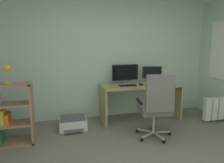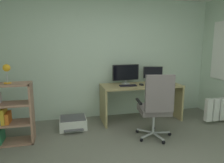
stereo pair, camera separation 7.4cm
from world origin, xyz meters
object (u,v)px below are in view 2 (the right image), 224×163
object	(u,v)px
monitor_main	(126,73)
printer	(73,123)
office_chair	(156,105)
keyboard	(128,86)
desk	(141,94)
computer_mouse	(141,85)
monitor_secondary	(153,73)
desk_lamp	(7,70)
bookshelf	(1,116)

from	to	relation	value
monitor_main	printer	xyz separation A→B (m)	(-1.14, -0.31, -0.88)
office_chair	keyboard	bearing A→B (deg)	103.19
office_chair	desk	bearing A→B (deg)	83.50
monitor_main	computer_mouse	world-z (taller)	monitor_main
desk	monitor_secondary	distance (m)	0.54
desk_lamp	printer	size ratio (longest dim) A/B	0.60
keyboard	desk_lamp	xyz separation A→B (m)	(-2.10, -0.43, 0.43)
monitor_secondary	computer_mouse	xyz separation A→B (m)	(-0.36, -0.24, -0.19)
monitor_main	office_chair	size ratio (longest dim) A/B	0.52
monitor_main	desk_lamp	bearing A→B (deg)	-162.57
office_chair	desk_lamp	world-z (taller)	desk_lamp
bookshelf	printer	xyz separation A→B (m)	(1.12, 0.36, -0.36)
keyboard	desk_lamp	size ratio (longest dim) A/B	1.14
monitor_secondary	office_chair	size ratio (longest dim) A/B	0.37
bookshelf	computer_mouse	bearing A→B (deg)	9.61
bookshelf	desk_lamp	distance (m)	0.74
monitor_main	keyboard	size ratio (longest dim) A/B	1.71
monitor_main	printer	size ratio (longest dim) A/B	1.16
keyboard	bookshelf	world-z (taller)	bookshelf
office_chair	computer_mouse	bearing A→B (deg)	84.42
bookshelf	printer	world-z (taller)	bookshelf
monitor_main	desk_lamp	xyz separation A→B (m)	(-2.12, -0.67, 0.21)
monitor_secondary	keyboard	size ratio (longest dim) A/B	1.22
office_chair	monitor_secondary	bearing A→B (deg)	68.20
printer	computer_mouse	bearing A→B (deg)	2.82
computer_mouse	printer	world-z (taller)	computer_mouse
printer	desk	bearing A→B (deg)	5.84
desk_lamp	printer	distance (m)	1.51
monitor_secondary	office_chair	world-z (taller)	office_chair
desk	desk_lamp	size ratio (longest dim) A/B	5.51
computer_mouse	office_chair	world-z (taller)	office_chair
office_chair	monitor_main	bearing A→B (deg)	99.15
keyboard	computer_mouse	bearing A→B (deg)	2.56
monitor_secondary	printer	bearing A→B (deg)	-170.09
desk	desk_lamp	distance (m)	2.54
desk	keyboard	size ratio (longest dim) A/B	4.84
monitor_main	bookshelf	distance (m)	2.41
computer_mouse	office_chair	xyz separation A→B (m)	(-0.08, -0.86, -0.17)
desk_lamp	computer_mouse	bearing A→B (deg)	10.19
desk	bookshelf	world-z (taller)	bookshelf
desk	keyboard	world-z (taller)	keyboard
desk_lamp	bookshelf	bearing A→B (deg)	179.55
monitor_main	desk	bearing A→B (deg)	-29.56
monitor_secondary	printer	xyz separation A→B (m)	(-1.76, -0.31, -0.85)
monitor_main	bookshelf	world-z (taller)	monitor_main
desk	desk_lamp	xyz separation A→B (m)	(-2.40, -0.50, 0.63)
desk_lamp	monitor_secondary	bearing A→B (deg)	13.67
keyboard	monitor_main	bearing A→B (deg)	86.60
desk_lamp	office_chair	bearing A→B (deg)	-10.70
monitor_secondary	computer_mouse	distance (m)	0.47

